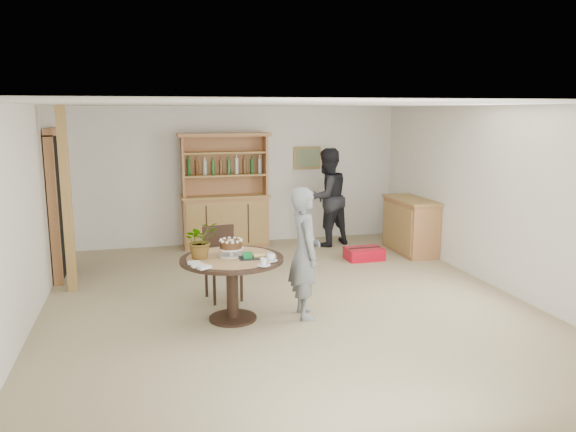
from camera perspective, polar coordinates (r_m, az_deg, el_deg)
The scene contains 17 objects.
ground at distance 7.29m, azimuth -0.25°, elevation -8.77°, with size 7.00×7.00×0.00m, color tan.
room_shell at distance 6.92m, azimuth -0.25°, elevation 4.98°, with size 6.04×7.04×2.52m.
doorway at distance 8.85m, azimuth -22.40°, elevation 1.29°, with size 0.13×1.10×2.18m.
pine_post at distance 8.02m, azimuth -21.56°, elevation 1.48°, with size 0.12×0.12×2.50m, color #B0894A.
hutch at distance 10.15m, azimuth -6.40°, elevation 0.75°, with size 1.62×0.54×2.04m.
sideboard at distance 9.92m, azimuth 12.35°, elevation -0.93°, with size 0.54×1.26×0.94m.
dining_table at distance 6.58m, azimuth -5.71°, elevation -5.46°, with size 1.20×1.20×0.76m.
dining_chair at distance 7.38m, azimuth -6.79°, elevation -4.24°, with size 0.49×0.49×0.95m.
birthday_cake at distance 6.55m, azimuth -5.82°, elevation -3.00°, with size 0.30×0.30×0.20m.
flower_vase at distance 6.49m, azimuth -8.89°, elevation -2.42°, with size 0.38×0.33×0.42m, color #3F7233.
gift_tray at distance 6.45m, azimuth -3.68°, elevation -4.10°, with size 0.30×0.20×0.08m.
coffee_cup_a at distance 6.33m, azimuth -1.76°, elevation -4.23°, with size 0.15×0.15×0.09m.
coffee_cup_b at distance 6.15m, azimuth -2.50°, elevation -4.74°, with size 0.15×0.15×0.08m.
napkins at distance 6.18m, azimuth -9.06°, elevation -4.95°, with size 0.24×0.33×0.03m.
teen_boy at distance 6.61m, azimuth 1.71°, elevation -3.74°, with size 0.57×0.37×1.56m, color slate.
adult_person at distance 10.15m, azimuth 3.98°, elevation 1.91°, with size 0.86×0.67×1.77m, color black.
red_suitcase at distance 9.36m, azimuth 7.74°, elevation -3.81°, with size 0.61×0.41×0.21m.
Camera 1 is at (-1.69, -6.66, 2.43)m, focal length 35.00 mm.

